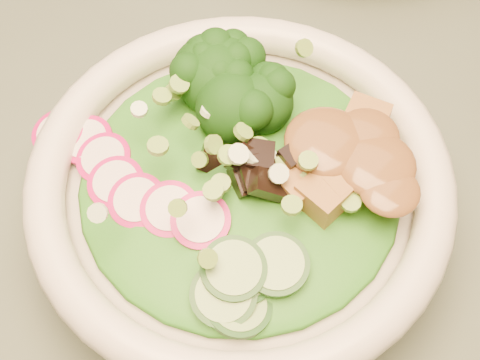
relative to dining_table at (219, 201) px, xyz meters
The scene contains 10 objects.
dining_table is the anchor object (origin of this frame).
salad_bowl 0.17m from the dining_table, 37.18° to the right, with size 0.26×0.26×0.07m.
lettuce_bed 0.19m from the dining_table, 37.18° to the right, with size 0.19×0.19×0.02m, color #1C6314.
broccoli_florets 0.19m from the dining_table, 19.94° to the right, with size 0.08×0.07×0.04m, color black, non-canonical shape.
radish_slices 0.20m from the dining_table, 77.05° to the right, with size 0.10×0.04×0.02m, color #B20D58, non-canonical shape.
cucumber_slices 0.23m from the dining_table, 41.60° to the right, with size 0.07×0.07×0.03m, color #7AAF61, non-canonical shape.
mushroom_heap 0.20m from the dining_table, 29.46° to the right, with size 0.07×0.07×0.04m, color black, non-canonical shape.
tofu_cubes 0.21m from the dining_table, ahead, with size 0.09×0.06×0.03m, color olive, non-canonical shape.
peanut_sauce 0.22m from the dining_table, ahead, with size 0.07×0.05×0.02m, color brown.
scallion_garnish 0.21m from the dining_table, 37.18° to the right, with size 0.18×0.18×0.02m, color olive, non-canonical shape.
Camera 1 is at (0.20, -0.21, 1.15)m, focal length 50.00 mm.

